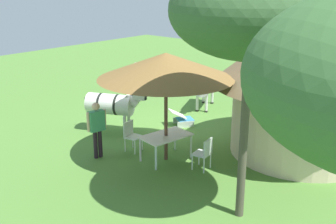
% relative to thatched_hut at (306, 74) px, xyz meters
% --- Properties ---
extents(ground_plane, '(36.00, 36.00, 0.00)m').
position_rel_thatched_hut_xyz_m(ground_plane, '(1.36, -3.92, -2.39)').
color(ground_plane, '#4E7C32').
extents(thatched_hut, '(5.31, 5.31, 4.21)m').
position_rel_thatched_hut_xyz_m(thatched_hut, '(0.00, 0.00, 0.00)').
color(thatched_hut, beige).
rests_on(thatched_hut, ground_plane).
extents(shade_umbrella, '(3.71, 3.71, 3.08)m').
position_rel_thatched_hut_xyz_m(shade_umbrella, '(2.96, -2.66, 0.34)').
color(shade_umbrella, brown).
rests_on(shade_umbrella, ground_plane).
extents(patio_dining_table, '(1.53, 1.07, 0.74)m').
position_rel_thatched_hut_xyz_m(patio_dining_table, '(2.96, -2.66, -1.74)').
color(patio_dining_table, white).
rests_on(patio_dining_table, ground_plane).
extents(patio_chair_west_end, '(0.50, 0.48, 0.90)m').
position_rel_thatched_hut_xyz_m(patio_chair_west_end, '(3.14, -3.89, -1.87)').
color(patio_chair_west_end, silver).
rests_on(patio_chair_west_end, ground_plane).
extents(patio_chair_near_lawn, '(0.49, 0.47, 0.90)m').
position_rel_thatched_hut_xyz_m(patio_chair_near_lawn, '(2.80, -1.44, -1.87)').
color(patio_chair_near_lawn, silver).
rests_on(patio_chair_near_lawn, ground_plane).
extents(guest_beside_umbrella, '(0.58, 0.31, 1.66)m').
position_rel_thatched_hut_xyz_m(guest_beside_umbrella, '(4.13, -4.25, -1.40)').
color(guest_beside_umbrella, black).
rests_on(guest_beside_umbrella, ground_plane).
extents(standing_watcher, '(0.50, 0.44, 1.68)m').
position_rel_thatched_hut_xyz_m(standing_watcher, '(-0.66, -7.39, -1.39)').
color(standing_watcher, black).
rests_on(standing_watcher, ground_plane).
extents(striped_lounge_chair, '(0.97, 0.89, 0.59)m').
position_rel_thatched_hut_xyz_m(striped_lounge_chair, '(0.41, -4.12, -2.14)').
color(striped_lounge_chair, teal).
rests_on(striped_lounge_chair, ground_plane).
extents(zebra_nearest_camera, '(1.26, 2.07, 1.48)m').
position_rel_thatched_hut_xyz_m(zebra_nearest_camera, '(2.41, -5.54, -1.45)').
color(zebra_nearest_camera, silver).
rests_on(zebra_nearest_camera, ground_plane).
extents(zebra_by_umbrella, '(2.12, 1.24, 1.47)m').
position_rel_thatched_hut_xyz_m(zebra_by_umbrella, '(-1.81, -4.73, -1.46)').
color(zebra_by_umbrella, silver).
rests_on(zebra_by_umbrella, ground_plane).
extents(acacia_tree_far_lawn, '(3.15, 3.15, 5.34)m').
position_rel_thatched_hut_xyz_m(acacia_tree_far_lawn, '(4.13, 0.47, 1.98)').
color(acacia_tree_far_lawn, '#4E4A3A').
rests_on(acacia_tree_far_lawn, ground_plane).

